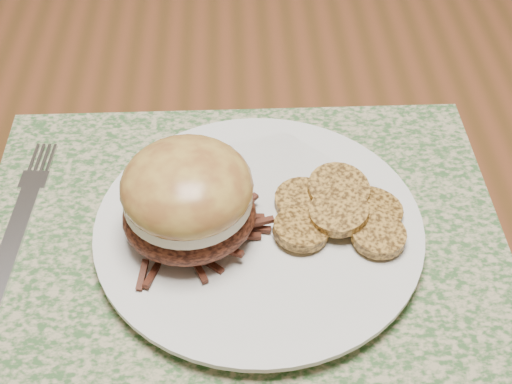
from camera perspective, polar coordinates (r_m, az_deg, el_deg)
dining_table at (r=0.86m, az=-10.12°, el=5.75°), size 1.50×0.90×0.75m
placemat at (r=0.61m, az=-1.19°, el=-3.22°), size 0.45×0.33×0.00m
dinner_plate at (r=0.60m, az=0.22°, el=-3.04°), size 0.26×0.26×0.02m
pork_sandwich at (r=0.56m, az=-5.47°, el=-0.52°), size 0.13×0.13×0.08m
roasted_potatoes at (r=0.60m, az=6.68°, el=-1.49°), size 0.13×0.12×0.03m
fork at (r=0.65m, az=-18.41°, el=-2.37°), size 0.03×0.21×0.00m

